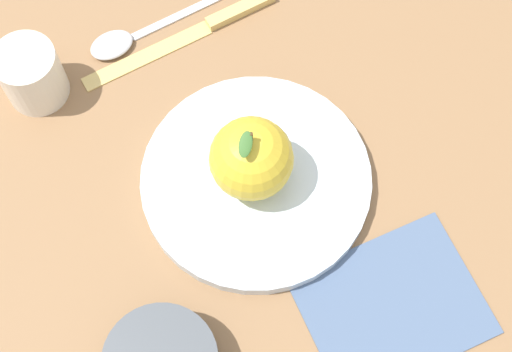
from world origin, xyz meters
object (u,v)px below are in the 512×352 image
apple (251,159)px  cup (30,73)px  spoon (125,39)px  knife (198,30)px  dinner_plate (256,180)px  linen_napkin (393,305)px

apple → cup: apple is taller
spoon → knife: bearing=126.9°
cup → knife: (-0.14, 0.11, -0.03)m
dinner_plate → linen_napkin: bearing=74.1°
knife → linen_napkin: size_ratio=1.24×
dinner_plate → cup: 0.25m
apple → spoon: size_ratio=0.65×
knife → apple: bearing=46.4°
cup → knife: size_ratio=0.33×
cup → linen_napkin: (0.04, 0.42, -0.03)m
knife → linen_napkin: 0.36m
linen_napkin → spoon: bearing=-109.1°
dinner_plate → knife: bearing=-132.5°
dinner_plate → knife: (-0.13, -0.14, -0.01)m
apple → dinner_plate: bearing=94.5°
linen_napkin → dinner_plate: bearing=-105.9°
spoon → linen_napkin: spoon is taller
cup → knife: 0.18m
spoon → cup: bearing=-27.1°
knife → cup: bearing=-38.2°
dinner_plate → knife: dinner_plate is taller
dinner_plate → apple: bearing=-85.5°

